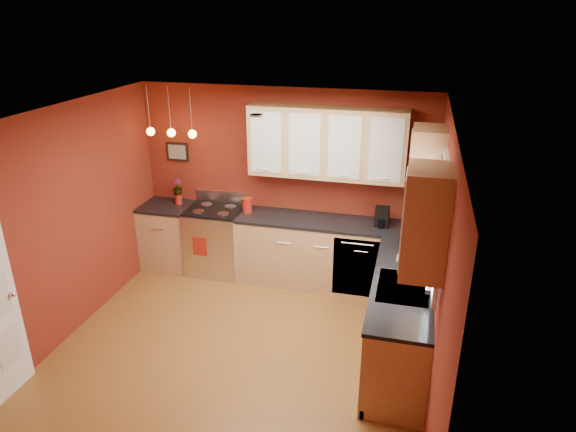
% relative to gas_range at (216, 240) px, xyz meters
% --- Properties ---
extents(floor, '(4.20, 4.20, 0.00)m').
position_rel_gas_range_xyz_m(floor, '(0.92, -1.80, -0.48)').
color(floor, brown).
rests_on(floor, ground).
extents(ceiling, '(4.00, 4.20, 0.02)m').
position_rel_gas_range_xyz_m(ceiling, '(0.92, -1.80, 2.12)').
color(ceiling, white).
rests_on(ceiling, wall_back).
extents(wall_back, '(4.00, 0.02, 2.60)m').
position_rel_gas_range_xyz_m(wall_back, '(0.92, 0.30, 0.82)').
color(wall_back, maroon).
rests_on(wall_back, floor).
extents(wall_front, '(4.00, 0.02, 2.60)m').
position_rel_gas_range_xyz_m(wall_front, '(0.92, -3.90, 0.82)').
color(wall_front, maroon).
rests_on(wall_front, floor).
extents(wall_left, '(0.02, 4.20, 2.60)m').
position_rel_gas_range_xyz_m(wall_left, '(-1.08, -1.80, 0.82)').
color(wall_left, maroon).
rests_on(wall_left, floor).
extents(wall_right, '(0.02, 4.20, 2.60)m').
position_rel_gas_range_xyz_m(wall_right, '(2.92, -1.80, 0.82)').
color(wall_right, maroon).
rests_on(wall_right, floor).
extents(base_cabinets_back_left, '(0.70, 0.60, 0.90)m').
position_rel_gas_range_xyz_m(base_cabinets_back_left, '(-0.73, -0.00, -0.03)').
color(base_cabinets_back_left, tan).
rests_on(base_cabinets_back_left, floor).
extents(base_cabinets_back_right, '(2.54, 0.60, 0.90)m').
position_rel_gas_range_xyz_m(base_cabinets_back_right, '(1.65, -0.00, -0.03)').
color(base_cabinets_back_right, tan).
rests_on(base_cabinets_back_right, floor).
extents(base_cabinets_right, '(0.60, 2.10, 0.90)m').
position_rel_gas_range_xyz_m(base_cabinets_right, '(2.62, -1.35, -0.03)').
color(base_cabinets_right, tan).
rests_on(base_cabinets_right, floor).
extents(counter_back_left, '(0.70, 0.62, 0.04)m').
position_rel_gas_range_xyz_m(counter_back_left, '(-0.73, -0.00, 0.44)').
color(counter_back_left, black).
rests_on(counter_back_left, base_cabinets_back_left).
extents(counter_back_right, '(2.54, 0.62, 0.04)m').
position_rel_gas_range_xyz_m(counter_back_right, '(1.65, -0.00, 0.44)').
color(counter_back_right, black).
rests_on(counter_back_right, base_cabinets_back_right).
extents(counter_right, '(0.62, 2.10, 0.04)m').
position_rel_gas_range_xyz_m(counter_right, '(2.62, -1.35, 0.44)').
color(counter_right, black).
rests_on(counter_right, base_cabinets_right).
extents(gas_range, '(0.76, 0.64, 1.11)m').
position_rel_gas_range_xyz_m(gas_range, '(0.00, 0.00, 0.00)').
color(gas_range, silver).
rests_on(gas_range, floor).
extents(dishwasher_front, '(0.60, 0.02, 0.80)m').
position_rel_gas_range_xyz_m(dishwasher_front, '(2.02, -0.29, -0.03)').
color(dishwasher_front, silver).
rests_on(dishwasher_front, base_cabinets_back_right).
extents(sink, '(0.50, 0.70, 0.33)m').
position_rel_gas_range_xyz_m(sink, '(2.62, -1.50, 0.43)').
color(sink, '#99999F').
rests_on(sink, counter_right).
extents(window, '(0.06, 1.02, 1.22)m').
position_rel_gas_range_xyz_m(window, '(2.89, -1.50, 1.21)').
color(window, white).
rests_on(window, wall_right).
extents(upper_cabinets_back, '(2.00, 0.35, 0.90)m').
position_rel_gas_range_xyz_m(upper_cabinets_back, '(1.52, 0.12, 1.47)').
color(upper_cabinets_back, tan).
rests_on(upper_cabinets_back, wall_back).
extents(upper_cabinets_right, '(0.35, 1.95, 0.90)m').
position_rel_gas_range_xyz_m(upper_cabinets_right, '(2.75, -1.48, 1.47)').
color(upper_cabinets_right, tan).
rests_on(upper_cabinets_right, wall_right).
extents(wall_picture, '(0.32, 0.03, 0.26)m').
position_rel_gas_range_xyz_m(wall_picture, '(-0.63, 0.28, 1.17)').
color(wall_picture, black).
rests_on(wall_picture, wall_back).
extents(pendant_lights, '(0.71, 0.11, 0.66)m').
position_rel_gas_range_xyz_m(pendant_lights, '(-0.53, -0.05, 1.53)').
color(pendant_lights, '#99999F').
rests_on(pendant_lights, ceiling).
extents(red_canister, '(0.14, 0.14, 0.21)m').
position_rel_gas_range_xyz_m(red_canister, '(0.47, 0.02, 0.57)').
color(red_canister, '#9E1B11').
rests_on(red_canister, counter_back_right).
extents(red_vase, '(0.09, 0.09, 0.15)m').
position_rel_gas_range_xyz_m(red_vase, '(-0.59, 0.09, 0.53)').
color(red_vase, '#9E1B11').
rests_on(red_vase, counter_back_left).
extents(flowers, '(0.17, 0.17, 0.24)m').
position_rel_gas_range_xyz_m(flowers, '(-0.59, 0.09, 0.71)').
color(flowers, '#9E1B11').
rests_on(flowers, red_vase).
extents(coffee_maker, '(0.19, 0.18, 0.26)m').
position_rel_gas_range_xyz_m(coffee_maker, '(2.28, -0.01, 0.58)').
color(coffee_maker, black).
rests_on(coffee_maker, counter_back_right).
extents(soap_pump, '(0.09, 0.09, 0.18)m').
position_rel_gas_range_xyz_m(soap_pump, '(2.87, -1.68, 0.55)').
color(soap_pump, white).
rests_on(soap_pump, counter_right).
extents(dish_towel, '(0.20, 0.01, 0.27)m').
position_rel_gas_range_xyz_m(dish_towel, '(-0.11, -0.33, 0.04)').
color(dish_towel, '#9E1B11').
rests_on(dish_towel, gas_range).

